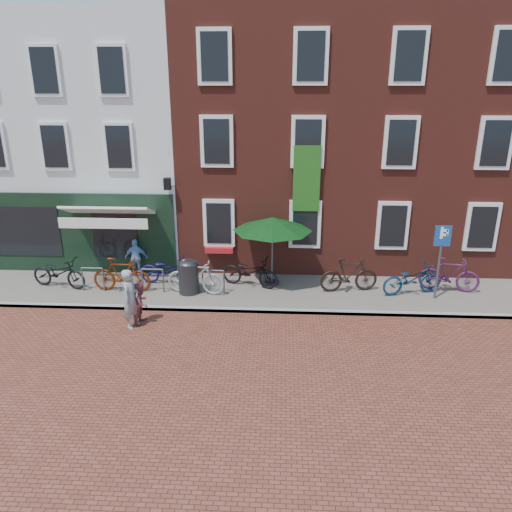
# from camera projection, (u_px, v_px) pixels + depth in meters

# --- Properties ---
(ground) EXTENTS (80.00, 80.00, 0.00)m
(ground) POSITION_uv_depth(u_px,v_px,m) (192.00, 312.00, 15.10)
(ground) COLOR brown
(sidewalk) EXTENTS (24.00, 3.00, 0.10)m
(sidewalk) POSITION_uv_depth(u_px,v_px,m) (230.00, 291.00, 16.44)
(sidewalk) COLOR slate
(sidewalk) RESTS_ON ground
(building_stucco) EXTENTS (8.00, 8.00, 9.00)m
(building_stucco) POSITION_uv_depth(u_px,v_px,m) (98.00, 137.00, 20.43)
(building_stucco) COLOR silver
(building_stucco) RESTS_ON ground
(building_brick_mid) EXTENTS (6.00, 8.00, 10.00)m
(building_brick_mid) POSITION_uv_depth(u_px,v_px,m) (266.00, 125.00, 19.91)
(building_brick_mid) COLOR maroon
(building_brick_mid) RESTS_ON ground
(building_brick_right) EXTENTS (6.00, 8.00, 10.00)m
(building_brick_right) POSITION_uv_depth(u_px,v_px,m) (417.00, 126.00, 19.60)
(building_brick_right) COLOR maroon
(building_brick_right) RESTS_ON ground
(litter_bin) EXTENTS (0.67, 0.67, 1.23)m
(litter_bin) POSITION_uv_depth(u_px,v_px,m) (189.00, 275.00, 16.02)
(litter_bin) COLOR #2D2E2F
(litter_bin) RESTS_ON sidewalk
(parking_sign) EXTENTS (0.50, 0.07, 2.43)m
(parking_sign) POSITION_uv_depth(u_px,v_px,m) (441.00, 250.00, 15.24)
(parking_sign) COLOR #4C4C4F
(parking_sign) RESTS_ON sidewalk
(parasol) EXTENTS (2.66, 2.66, 2.46)m
(parasol) POSITION_uv_depth(u_px,v_px,m) (273.00, 221.00, 16.21)
(parasol) COLOR #4C4C4F
(parasol) RESTS_ON sidewalk
(woman) EXTENTS (0.55, 0.71, 1.74)m
(woman) POSITION_uv_depth(u_px,v_px,m) (131.00, 299.00, 13.93)
(woman) COLOR gray
(woman) RESTS_ON ground
(boy) EXTENTS (0.58, 0.68, 1.24)m
(boy) POSITION_uv_depth(u_px,v_px,m) (141.00, 303.00, 14.24)
(boy) COLOR #95434B
(boy) RESTS_ON ground
(cafe_person) EXTENTS (0.81, 0.36, 1.36)m
(cafe_person) POSITION_uv_depth(u_px,v_px,m) (136.00, 258.00, 17.41)
(cafe_person) COLOR #80A9DA
(cafe_person) RESTS_ON sidewalk
(bicycle_0) EXTENTS (2.08, 1.09, 1.04)m
(bicycle_0) POSITION_uv_depth(u_px,v_px,m) (59.00, 273.00, 16.49)
(bicycle_0) COLOR black
(bicycle_0) RESTS_ON sidewalk
(bicycle_1) EXTENTS (1.94, 0.60, 1.16)m
(bicycle_1) POSITION_uv_depth(u_px,v_px,m) (121.00, 275.00, 16.17)
(bicycle_1) COLOR #611F07
(bicycle_1) RESTS_ON sidewalk
(bicycle_2) EXTENTS (2.07, 1.04, 1.04)m
(bicycle_2) POSITION_uv_depth(u_px,v_px,m) (168.00, 270.00, 16.70)
(bicycle_2) COLOR #160F50
(bicycle_2) RESTS_ON sidewalk
(bicycle_3) EXTENTS (1.98, 0.82, 1.16)m
(bicycle_3) POSITION_uv_depth(u_px,v_px,m) (195.00, 277.00, 15.97)
(bicycle_3) COLOR gray
(bicycle_3) RESTS_ON sidewalk
(bicycle_4) EXTENTS (2.10, 1.25, 1.04)m
(bicycle_4) POSITION_uv_depth(u_px,v_px,m) (250.00, 272.00, 16.57)
(bicycle_4) COLOR black
(bicycle_4) RESTS_ON sidewalk
(bicycle_5) EXTENTS (1.98, 0.84, 1.16)m
(bicycle_5) POSITION_uv_depth(u_px,v_px,m) (349.00, 275.00, 16.15)
(bicycle_5) COLOR black
(bicycle_5) RESTS_ON sidewalk
(bicycle_6) EXTENTS (2.09, 1.19, 1.04)m
(bicycle_6) POSITION_uv_depth(u_px,v_px,m) (411.00, 279.00, 15.96)
(bicycle_6) COLOR #092A46
(bicycle_6) RESTS_ON sidewalk
(bicycle_7) EXTENTS (1.99, 0.88, 1.16)m
(bicycle_7) POSITION_uv_depth(u_px,v_px,m) (449.00, 274.00, 16.18)
(bicycle_7) COLOR #4A1B44
(bicycle_7) RESTS_ON sidewalk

